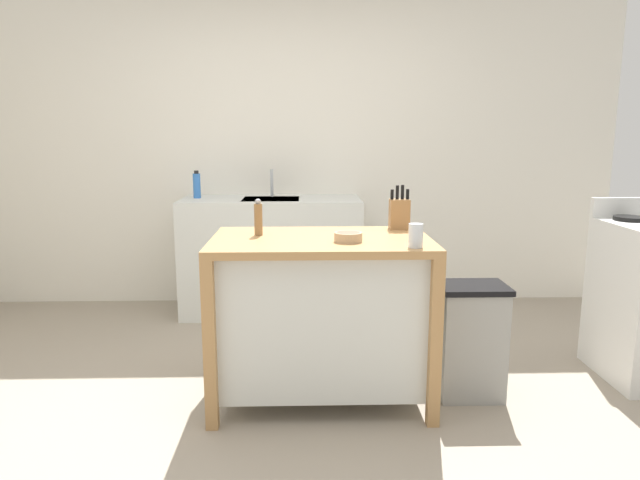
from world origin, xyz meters
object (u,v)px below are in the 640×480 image
at_px(pepper_grinder, 258,218).
at_px(kitchen_island, 321,309).
at_px(trash_bin, 470,340).
at_px(bowl_ceramic_wide, 348,237).
at_px(bottle_spray_cleaner, 197,185).
at_px(knife_block, 399,213).
at_px(drinking_cup, 416,236).
at_px(sink_faucet, 272,183).

bearing_deg(pepper_grinder, kitchen_island, -13.88).
bearing_deg(kitchen_island, trash_bin, -0.78).
distance_m(bowl_ceramic_wide, bottle_spray_cleaner, 2.02).
relative_size(knife_block, drinking_cup, 2.19).
bearing_deg(pepper_grinder, trash_bin, -4.66).
relative_size(bowl_ceramic_wide, drinking_cup, 1.24).
relative_size(kitchen_island, knife_block, 4.56).
xyz_separation_m(knife_block, drinking_cup, (-0.01, -0.53, -0.03)).
bearing_deg(bottle_spray_cleaner, kitchen_island, -59.64).
bearing_deg(bottle_spray_cleaner, bowl_ceramic_wide, -58.00).
relative_size(bowl_ceramic_wide, sink_faucet, 0.65).
xyz_separation_m(bowl_ceramic_wide, trash_bin, (0.68, 0.10, -0.60)).
relative_size(pepper_grinder, bottle_spray_cleaner, 0.91).
distance_m(kitchen_island, knife_block, 0.71).
bearing_deg(sink_faucet, bowl_ceramic_wide, -75.05).
distance_m(bowl_ceramic_wide, pepper_grinder, 0.51).
distance_m(kitchen_island, pepper_grinder, 0.59).
bearing_deg(bottle_spray_cleaner, trash_bin, -42.62).
bearing_deg(drinking_cup, sink_faucet, 112.01).
bearing_deg(trash_bin, bowl_ceramic_wide, -171.44).
height_order(knife_block, trash_bin, knife_block).
xyz_separation_m(knife_block, sink_faucet, (-0.80, 1.43, 0.05)).
xyz_separation_m(knife_block, trash_bin, (0.36, -0.27, -0.66)).
height_order(bowl_ceramic_wide, pepper_grinder, pepper_grinder).
distance_m(pepper_grinder, bottle_spray_cleaner, 1.63).
height_order(kitchen_island, pepper_grinder, pepper_grinder).
bearing_deg(drinking_cup, knife_block, 89.07).
relative_size(kitchen_island, bowl_ceramic_wide, 8.04).
height_order(drinking_cup, bottle_spray_cleaner, bottle_spray_cleaner).
height_order(pepper_grinder, trash_bin, pepper_grinder).
bearing_deg(bowl_ceramic_wide, knife_block, 49.63).
bearing_deg(knife_block, bowl_ceramic_wide, -130.37).
height_order(knife_block, bottle_spray_cleaner, knife_block).
height_order(knife_block, sink_faucet, same).
distance_m(drinking_cup, sink_faucet, 2.11).
height_order(pepper_grinder, sink_faucet, sink_faucet).
height_order(kitchen_island, knife_block, knife_block).
bearing_deg(drinking_cup, bottle_spray_cleaner, 126.47).
relative_size(kitchen_island, trash_bin, 1.82).
relative_size(knife_block, trash_bin, 0.40).
distance_m(pepper_grinder, trash_bin, 1.33).
height_order(kitchen_island, trash_bin, kitchen_island).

